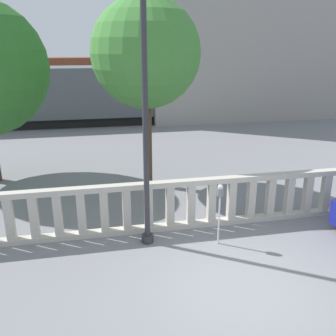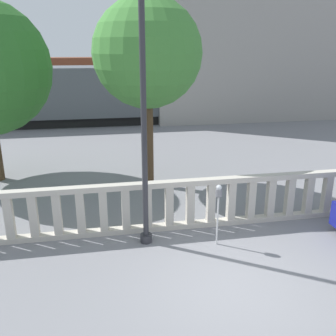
% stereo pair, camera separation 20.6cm
% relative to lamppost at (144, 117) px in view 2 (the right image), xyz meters
% --- Properties ---
extents(ground_plane, '(160.00, 160.00, 0.00)m').
position_rel_lamppost_xyz_m(ground_plane, '(1.51, -2.07, -3.10)').
color(ground_plane, slate).
extents(balustrade, '(16.13, 0.24, 1.33)m').
position_rel_lamppost_xyz_m(balustrade, '(1.51, 0.56, -2.43)').
color(balustrade, '#BCB5A8').
rests_on(balustrade, ground).
extents(lamppost, '(0.29, 0.29, 5.91)m').
position_rel_lamppost_xyz_m(lamppost, '(0.00, 0.00, 0.00)').
color(lamppost, '#2D2D33').
rests_on(lamppost, ground).
extents(parking_meter, '(0.16, 0.16, 1.53)m').
position_rel_lamppost_xyz_m(parking_meter, '(1.66, -0.42, -1.89)').
color(parking_meter, silver).
rests_on(parking_meter, ground).
extents(train_near, '(23.29, 3.03, 3.97)m').
position_rel_lamppost_xyz_m(train_near, '(-0.20, 15.08, -1.32)').
color(train_near, black).
rests_on(train_near, ground).
extents(train_far, '(26.72, 2.74, 4.06)m').
position_rel_lamppost_xyz_m(train_far, '(-4.90, 28.94, -1.28)').
color(train_far, black).
rests_on(train_far, ground).
extents(building_block, '(13.35, 7.32, 14.28)m').
position_rel_lamppost_xyz_m(building_block, '(9.19, 16.99, 4.04)').
color(building_block, gray).
rests_on(building_block, ground).
extents(tree_right, '(3.42, 3.42, 6.06)m').
position_rel_lamppost_xyz_m(tree_right, '(0.61, 3.92, 1.23)').
color(tree_right, '#4C3823').
rests_on(tree_right, ground).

